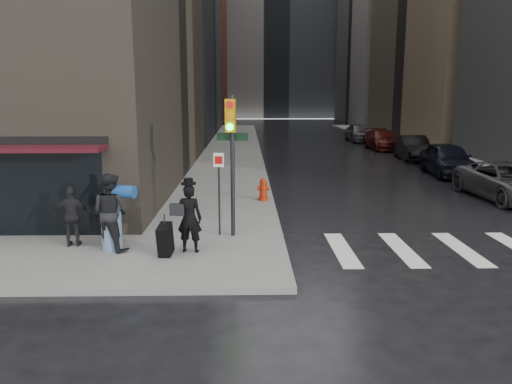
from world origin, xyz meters
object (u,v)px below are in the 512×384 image
at_px(parked_car_0, 509,182).
at_px(man_jeans, 111,212).
at_px(parked_car_4, 359,133).
at_px(fire_hydrant, 263,190).
at_px(parked_car_2, 412,148).
at_px(man_greycoat, 72,216).
at_px(parked_car_1, 447,159).
at_px(parked_car_3, 382,140).
at_px(man_overcoat, 184,222).
at_px(traffic_light, 230,147).

bearing_deg(parked_car_0, man_jeans, -157.94).
relative_size(man_jeans, parked_car_4, 0.43).
height_order(fire_hydrant, parked_car_2, parked_car_2).
distance_m(man_greycoat, fire_hydrant, 7.62).
bearing_deg(parked_car_4, parked_car_1, -89.20).
relative_size(man_jeans, man_greycoat, 1.24).
xyz_separation_m(parked_car_1, parked_car_3, (-0.05, 12.01, -0.10)).
relative_size(parked_car_2, parked_car_4, 1.01).
bearing_deg(parked_car_1, parked_car_3, 95.10).
relative_size(man_overcoat, parked_car_2, 0.42).
bearing_deg(man_greycoat, parked_car_0, -162.69).
xyz_separation_m(fire_hydrant, parked_car_4, (9.10, 24.61, 0.26)).
distance_m(man_jeans, parked_car_3, 28.05).
bearing_deg(parked_car_0, parked_car_4, 87.46).
distance_m(man_overcoat, parked_car_4, 32.83).
distance_m(parked_car_1, parked_car_3, 12.01).
distance_m(man_jeans, parked_car_4, 33.27).
relative_size(parked_car_0, parked_car_3, 1.04).
bearing_deg(parked_car_2, man_overcoat, -118.57).
height_order(parked_car_3, parked_car_4, parked_car_4).
bearing_deg(parked_car_1, man_greycoat, -135.47).
xyz_separation_m(man_jeans, parked_car_4, (13.15, 30.56, -0.37)).
bearing_deg(parked_car_0, traffic_light, -156.78).
distance_m(traffic_light, parked_car_2, 20.55).
height_order(man_greycoat, parked_car_2, man_greycoat).
xyz_separation_m(man_greycoat, parked_car_4, (14.25, 30.21, -0.17)).
height_order(man_greycoat, parked_car_0, man_greycoat).
bearing_deg(man_overcoat, man_greycoat, -5.31).
relative_size(man_jeans, parked_car_3, 0.40).
bearing_deg(parked_car_3, parked_car_0, -89.77).
bearing_deg(parked_car_3, fire_hydrant, -116.96).
height_order(man_jeans, parked_car_1, man_jeans).
height_order(man_overcoat, fire_hydrant, man_overcoat).
bearing_deg(parked_car_1, parked_car_0, -85.18).
bearing_deg(parked_car_0, parked_car_2, 85.38).
bearing_deg(parked_car_2, parked_car_3, 96.26).
bearing_deg(man_greycoat, parked_car_2, -134.85).
relative_size(man_overcoat, man_greycoat, 1.20).
xyz_separation_m(man_jeans, parked_car_3, (13.55, 24.55, -0.42)).
distance_m(traffic_light, parked_car_0, 12.04).
height_order(parked_car_0, parked_car_1, parked_car_1).
xyz_separation_m(man_jeans, man_greycoat, (-1.10, 0.35, -0.20)).
height_order(parked_car_1, parked_car_2, parked_car_1).
bearing_deg(fire_hydrant, traffic_light, -102.51).
relative_size(man_overcoat, parked_car_3, 0.38).
height_order(traffic_light, parked_car_3, traffic_light).
relative_size(parked_car_1, parked_car_4, 1.06).
bearing_deg(man_overcoat, man_jeans, -1.74).
bearing_deg(fire_hydrant, parked_car_3, 62.95).
relative_size(parked_car_0, parked_car_4, 1.14).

